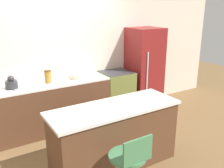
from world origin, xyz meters
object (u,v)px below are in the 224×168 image
refrigerator (144,69)px  kettle (11,83)px  oven_range (116,93)px  stool_chair (129,167)px  mixing_bowl (77,76)px

refrigerator → kettle: bearing=179.2°
oven_range → stool_chair: bearing=-119.1°
oven_range → mixing_bowl: mixing_bowl is taller
kettle → oven_range: bearing=-0.6°
refrigerator → stool_chair: refrigerator is taller
refrigerator → mixing_bowl: refrigerator is taller
oven_range → refrigerator: bearing=-1.5°
oven_range → mixing_bowl: 1.00m
oven_range → refrigerator: 0.84m
stool_chair → refrigerator: bearing=48.2°
oven_range → kettle: (-2.03, 0.02, 0.55)m
oven_range → stool_chair: size_ratio=1.05×
oven_range → stool_chair: 2.49m
stool_chair → kettle: size_ratio=4.13×
stool_chair → kettle: kettle is taller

